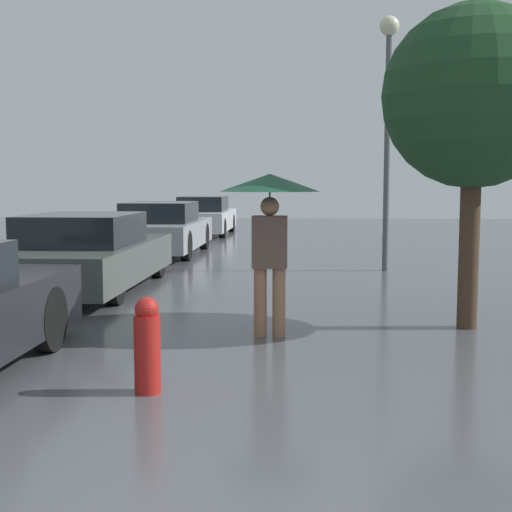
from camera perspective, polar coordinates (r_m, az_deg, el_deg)
name	(u,v)px	position (r m, az deg, el deg)	size (l,w,h in m)	color
pedestrian	(270,204)	(7.80, 1.11, 4.15)	(1.10, 1.10, 1.80)	#9E7051
parked_car_second	(87,254)	(11.62, -13.39, 0.14)	(1.83, 4.59, 1.21)	#4C514C
parked_car_third	(162,230)	(16.91, -7.55, 2.12)	(1.78, 4.35, 1.23)	#9EA3A8
parked_car_farthest	(204,217)	(23.04, -4.17, 3.15)	(1.67, 4.19, 1.23)	silver
tree	(474,98)	(8.67, 17.02, 11.98)	(2.09, 2.09, 3.73)	#473323
street_lamp	(388,94)	(13.95, 10.52, 12.63)	(0.37, 0.37, 4.78)	#515456
fire_hydrant	(147,345)	(5.89, -8.70, -7.09)	(0.22, 0.22, 0.79)	#B21E19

